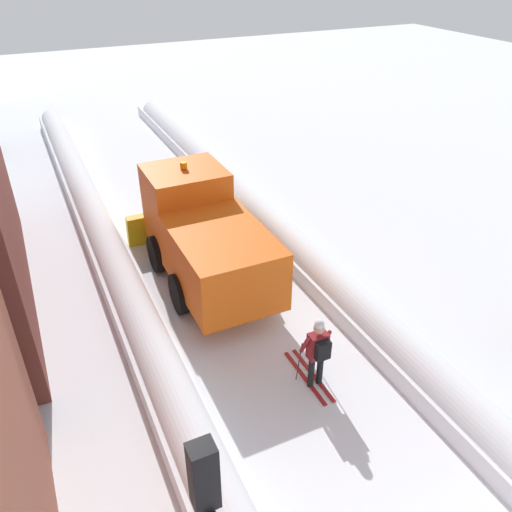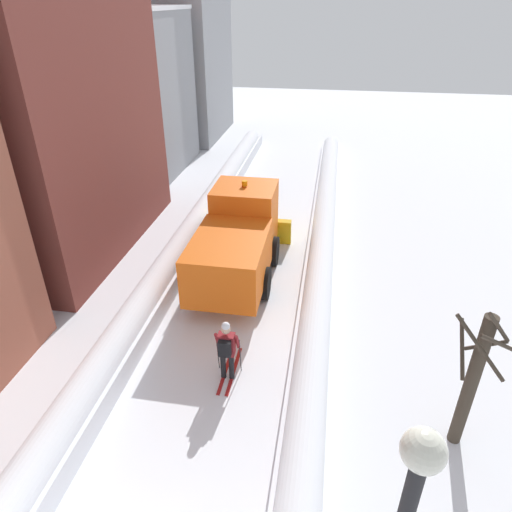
% 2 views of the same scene
% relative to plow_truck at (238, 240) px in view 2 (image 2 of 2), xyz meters
% --- Properties ---
extents(ground_plane, '(80.00, 80.00, 0.00)m').
position_rel_plow_truck_xyz_m(ground_plane, '(0.25, -0.97, -1.48)').
color(ground_plane, white).
extents(snowbank_left, '(1.10, 36.00, 1.09)m').
position_rel_plow_truck_xyz_m(snowbank_left, '(-2.35, -0.97, -0.99)').
color(snowbank_left, white).
rests_on(snowbank_left, ground).
extents(snowbank_right, '(1.10, 36.00, 0.92)m').
position_rel_plow_truck_xyz_m(snowbank_right, '(2.86, -0.97, -1.10)').
color(snowbank_right, white).
rests_on(snowbank_right, ground).
extents(building_concrete_far, '(6.29, 6.74, 8.39)m').
position_rel_plow_truck_xyz_m(building_concrete_far, '(-8.53, 10.86, 2.72)').
color(building_concrete_far, gray).
rests_on(building_concrete_far, ground).
extents(building_tower_distant, '(7.18, 7.74, 16.10)m').
position_rel_plow_truck_xyz_m(building_tower_distant, '(-8.53, 18.73, 6.58)').
color(building_tower_distant, gray).
rests_on(building_tower_distant, ground).
extents(plow_truck, '(3.20, 5.98, 3.12)m').
position_rel_plow_truck_xyz_m(plow_truck, '(0.00, 0.00, 0.00)').
color(plow_truck, orange).
rests_on(plow_truck, ground).
extents(skier, '(0.62, 1.80, 1.81)m').
position_rel_plow_truck_xyz_m(skier, '(0.72, -4.94, -0.48)').
color(skier, black).
rests_on(skier, ground).
extents(bare_tree_near, '(1.28, 1.23, 3.77)m').
position_rel_plow_truck_xyz_m(bare_tree_near, '(6.18, -5.98, 0.39)').
color(bare_tree_near, '#3C3329').
rests_on(bare_tree_near, ground).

